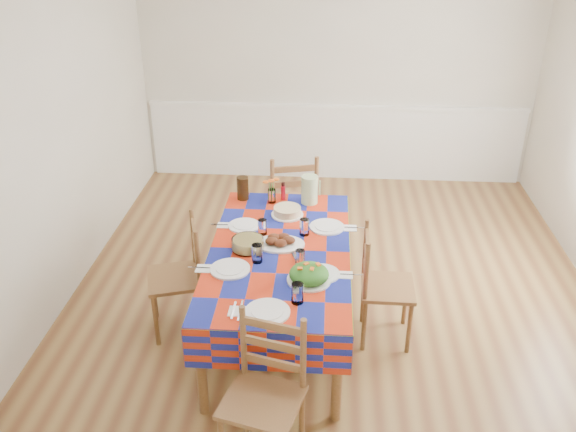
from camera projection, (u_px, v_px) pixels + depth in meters
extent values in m
cube|color=brown|center=(333.00, 294.00, 5.31)|extent=(4.50, 5.00, 0.04)
cube|color=beige|center=(338.00, 67.00, 6.91)|extent=(4.50, 0.04, 2.70)
cube|color=beige|center=(341.00, 371.00, 2.45)|extent=(4.50, 0.04, 2.70)
cube|color=beige|center=(52.00, 139.00, 4.82)|extent=(0.04, 5.00, 2.70)
cube|color=white|center=(336.00, 107.00, 7.08)|extent=(4.41, 0.06, 0.04)
cube|color=white|center=(335.00, 143.00, 7.30)|extent=(4.41, 0.03, 0.90)
cylinder|color=brown|center=(201.00, 371.00, 3.91)|extent=(0.07, 0.07, 0.70)
cylinder|color=brown|center=(337.00, 377.00, 3.85)|extent=(0.07, 0.07, 0.70)
cylinder|color=brown|center=(240.00, 236.00, 5.47)|extent=(0.07, 0.07, 0.70)
cylinder|color=brown|center=(337.00, 240.00, 5.41)|extent=(0.07, 0.07, 0.70)
cube|color=brown|center=(280.00, 253.00, 4.49)|extent=(0.99, 1.88, 0.04)
cube|color=red|center=(280.00, 250.00, 4.48)|extent=(1.03, 1.92, 0.01)
cube|color=red|center=(212.00, 265.00, 4.58)|extent=(0.01, 1.92, 0.30)
cube|color=red|center=(349.00, 270.00, 4.52)|extent=(0.01, 1.92, 0.30)
cube|color=red|center=(267.00, 352.00, 3.70)|extent=(1.03, 0.01, 0.30)
cube|color=red|center=(289.00, 210.00, 5.40)|extent=(1.03, 0.01, 0.30)
cylinder|color=white|center=(267.00, 312.00, 3.79)|extent=(0.29, 0.29, 0.01)
cylinder|color=white|center=(267.00, 311.00, 3.78)|extent=(0.20, 0.20, 0.01)
cylinder|color=white|center=(297.00, 293.00, 3.86)|extent=(0.08, 0.08, 0.14)
cube|color=white|center=(237.00, 311.00, 3.80)|extent=(0.11, 0.11, 0.01)
cube|color=silver|center=(234.00, 310.00, 3.80)|extent=(0.01, 0.18, 0.00)
cube|color=silver|center=(240.00, 311.00, 3.80)|extent=(0.01, 0.21, 0.00)
cylinder|color=white|center=(230.00, 269.00, 4.23)|extent=(0.28, 0.28, 0.01)
cylinder|color=white|center=(230.00, 268.00, 4.22)|extent=(0.20, 0.20, 0.01)
cylinder|color=white|center=(257.00, 253.00, 4.30)|extent=(0.08, 0.08, 0.13)
cube|color=white|center=(204.00, 269.00, 4.24)|extent=(0.10, 0.10, 0.01)
cube|color=silver|center=(201.00, 268.00, 4.24)|extent=(0.18, 0.01, 0.00)
cube|color=silver|center=(206.00, 268.00, 4.24)|extent=(0.21, 0.01, 0.00)
cylinder|color=white|center=(244.00, 226.00, 4.79)|extent=(0.25, 0.25, 0.01)
cylinder|color=white|center=(244.00, 224.00, 4.79)|extent=(0.18, 0.18, 0.01)
cylinder|color=white|center=(262.00, 227.00, 4.66)|extent=(0.07, 0.07, 0.12)
cube|color=white|center=(223.00, 225.00, 4.81)|extent=(0.09, 0.09, 0.01)
cube|color=silver|center=(221.00, 225.00, 4.80)|extent=(0.16, 0.01, 0.00)
cube|color=silver|center=(225.00, 225.00, 4.80)|extent=(0.19, 0.01, 0.00)
cylinder|color=white|center=(322.00, 274.00, 4.18)|extent=(0.25, 0.25, 0.01)
cylinder|color=white|center=(322.00, 273.00, 4.17)|extent=(0.17, 0.17, 0.01)
cylinder|color=white|center=(300.00, 258.00, 4.26)|extent=(0.07, 0.07, 0.12)
cube|color=white|center=(346.00, 275.00, 4.17)|extent=(0.09, 0.09, 0.01)
cube|color=silver|center=(343.00, 274.00, 4.17)|extent=(0.16, 0.01, 0.00)
cube|color=silver|center=(349.00, 275.00, 4.16)|extent=(0.18, 0.01, 0.00)
cylinder|color=white|center=(327.00, 227.00, 4.77)|extent=(0.27, 0.27, 0.01)
cylinder|color=white|center=(327.00, 226.00, 4.77)|extent=(0.19, 0.19, 0.01)
cylinder|color=white|center=(304.00, 227.00, 4.65)|extent=(0.08, 0.08, 0.13)
cube|color=white|center=(350.00, 228.00, 4.76)|extent=(0.10, 0.10, 0.01)
cube|color=silver|center=(348.00, 227.00, 4.76)|extent=(0.17, 0.01, 0.00)
cube|color=silver|center=(353.00, 228.00, 4.76)|extent=(0.20, 0.01, 0.00)
ellipsoid|color=white|center=(280.00, 244.00, 4.53)|extent=(0.37, 0.27, 0.02)
ellipsoid|color=#321608|center=(289.00, 240.00, 4.51)|extent=(0.10, 0.08, 0.05)
ellipsoid|color=#321608|center=(284.00, 237.00, 4.55)|extent=(0.10, 0.08, 0.05)
ellipsoid|color=#321608|center=(274.00, 237.00, 4.55)|extent=(0.10, 0.08, 0.05)
ellipsoid|color=#321608|center=(272.00, 241.00, 4.50)|extent=(0.10, 0.08, 0.05)
ellipsoid|color=#321608|center=(280.00, 243.00, 4.47)|extent=(0.10, 0.08, 0.05)
cylinder|color=white|center=(309.00, 280.00, 4.11)|extent=(0.30, 0.30, 0.01)
ellipsoid|color=#134C13|center=(309.00, 274.00, 4.09)|extent=(0.27, 0.27, 0.12)
cube|color=orange|center=(300.00, 268.00, 4.04)|extent=(0.03, 0.02, 0.01)
cube|color=orange|center=(306.00, 264.00, 4.09)|extent=(0.04, 0.04, 0.01)
cube|color=orange|center=(312.00, 269.00, 4.03)|extent=(0.03, 0.04, 0.01)
cube|color=orange|center=(318.00, 264.00, 4.08)|extent=(0.04, 0.04, 0.01)
cylinder|color=white|center=(248.00, 244.00, 4.47)|extent=(0.24, 0.24, 0.09)
cylinder|color=#CDBF6C|center=(248.00, 244.00, 4.47)|extent=(0.22, 0.22, 0.07)
cylinder|color=white|center=(287.00, 215.00, 4.96)|extent=(0.26, 0.26, 0.01)
cylinder|color=#CDB97D|center=(287.00, 211.00, 4.94)|extent=(0.22, 0.22, 0.06)
cube|color=black|center=(296.00, 258.00, 4.36)|extent=(0.11, 0.27, 0.01)
cube|color=black|center=(302.00, 257.00, 4.38)|extent=(0.06, 0.28, 0.01)
cylinder|color=white|center=(272.00, 196.00, 5.15)|extent=(0.07, 0.07, 0.12)
cylinder|color=#36802A|center=(269.00, 191.00, 5.13)|extent=(0.01, 0.01, 0.17)
ellipsoid|color=orange|center=(266.00, 182.00, 5.10)|extent=(0.06, 0.06, 0.02)
cylinder|color=#36802A|center=(274.00, 191.00, 5.14)|extent=(0.01, 0.01, 0.17)
ellipsoid|color=orange|center=(276.00, 179.00, 5.11)|extent=(0.06, 0.06, 0.02)
cylinder|color=#36802A|center=(272.00, 192.00, 5.12)|extent=(0.01, 0.01, 0.17)
ellipsoid|color=orange|center=(271.00, 181.00, 5.05)|extent=(0.06, 0.06, 0.02)
cylinder|color=red|center=(283.00, 191.00, 5.19)|extent=(0.04, 0.04, 0.16)
cylinder|color=#B6D294|center=(310.00, 190.00, 5.12)|extent=(0.14, 0.14, 0.24)
cylinder|color=black|center=(243.00, 188.00, 5.19)|extent=(0.10, 0.10, 0.20)
cube|color=white|center=(268.00, 325.00, 3.67)|extent=(0.08, 0.03, 0.02)
cylinder|color=brown|center=(245.00, 405.00, 3.80)|extent=(0.04, 0.04, 0.46)
cylinder|color=brown|center=(302.00, 420.00, 3.70)|extent=(0.04, 0.04, 0.46)
cube|color=brown|center=(262.00, 402.00, 3.49)|extent=(0.52, 0.51, 0.03)
cylinder|color=brown|center=(243.00, 342.00, 3.59)|extent=(0.04, 0.04, 0.51)
cylinder|color=brown|center=(303.00, 356.00, 3.48)|extent=(0.04, 0.04, 0.51)
cube|color=brown|center=(273.00, 363.00, 3.58)|extent=(0.36, 0.12, 0.05)
cube|color=brown|center=(273.00, 345.00, 3.52)|extent=(0.36, 0.12, 0.05)
cube|color=brown|center=(273.00, 326.00, 3.46)|extent=(0.36, 0.12, 0.05)
cylinder|color=brown|center=(307.00, 218.00, 6.01)|extent=(0.04, 0.04, 0.49)
cylinder|color=brown|center=(268.00, 221.00, 5.96)|extent=(0.04, 0.04, 0.49)
cylinder|color=brown|center=(315.00, 236.00, 5.69)|extent=(0.04, 0.04, 0.49)
cylinder|color=brown|center=(273.00, 239.00, 5.63)|extent=(0.04, 0.04, 0.49)
cube|color=brown|center=(291.00, 203.00, 5.70)|extent=(0.55, 0.53, 0.03)
cylinder|color=brown|center=(316.00, 186.00, 5.44)|extent=(0.04, 0.04, 0.55)
cylinder|color=brown|center=(272.00, 189.00, 5.38)|extent=(0.04, 0.04, 0.55)
cube|color=brown|center=(294.00, 198.00, 5.46)|extent=(0.39, 0.11, 0.05)
cube|color=brown|center=(294.00, 184.00, 5.39)|extent=(0.39, 0.11, 0.05)
cube|color=brown|center=(295.00, 169.00, 5.33)|extent=(0.39, 0.11, 0.05)
cylinder|color=brown|center=(154.00, 294.00, 4.89)|extent=(0.04, 0.04, 0.45)
cylinder|color=brown|center=(156.00, 320.00, 4.58)|extent=(0.04, 0.04, 0.45)
cylinder|color=brown|center=(196.00, 288.00, 4.96)|extent=(0.04, 0.04, 0.45)
cylinder|color=brown|center=(201.00, 314.00, 4.65)|extent=(0.04, 0.04, 0.45)
cube|color=brown|center=(174.00, 278.00, 4.66)|extent=(0.50, 0.52, 0.03)
cylinder|color=brown|center=(194.00, 238.00, 4.74)|extent=(0.04, 0.04, 0.50)
cylinder|color=brown|center=(198.00, 261.00, 4.43)|extent=(0.04, 0.04, 0.50)
cube|color=brown|center=(197.00, 260.00, 4.63)|extent=(0.12, 0.35, 0.05)
cube|color=brown|center=(195.00, 246.00, 4.57)|extent=(0.12, 0.35, 0.05)
cube|color=brown|center=(194.00, 230.00, 4.51)|extent=(0.12, 0.35, 0.05)
cylinder|color=brown|center=(409.00, 328.00, 4.50)|extent=(0.04, 0.04, 0.44)
cylinder|color=brown|center=(405.00, 301.00, 4.81)|extent=(0.04, 0.04, 0.44)
cylinder|color=brown|center=(364.00, 326.00, 4.53)|extent=(0.04, 0.04, 0.44)
cylinder|color=brown|center=(363.00, 299.00, 4.84)|extent=(0.04, 0.04, 0.44)
cube|color=brown|center=(388.00, 287.00, 4.56)|extent=(0.40, 0.42, 0.03)
cylinder|color=brown|center=(367.00, 273.00, 4.32)|extent=(0.04, 0.04, 0.49)
cylinder|color=brown|center=(365.00, 248.00, 4.63)|extent=(0.04, 0.04, 0.49)
cube|color=brown|center=(365.00, 271.00, 4.52)|extent=(0.03, 0.35, 0.05)
cube|color=brown|center=(366.00, 257.00, 4.46)|extent=(0.03, 0.35, 0.05)
cube|color=brown|center=(367.00, 242.00, 4.40)|extent=(0.03, 0.35, 0.05)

